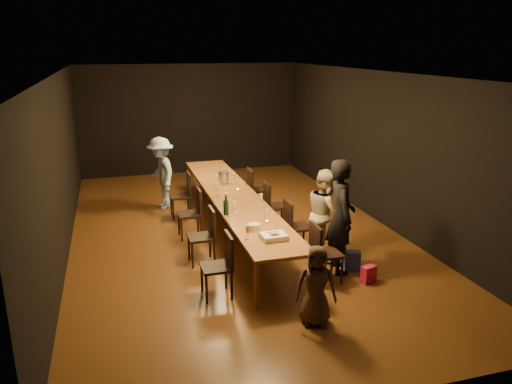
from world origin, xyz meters
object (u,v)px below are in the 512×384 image
object	(u,v)px
chair_right_0	(327,253)
plate_stack	(254,227)
ice_bucket	(224,177)
chair_left_0	(216,266)
chair_left_3	(180,196)
man_blue	(161,173)
birthday_cake	(274,237)
chair_right_2	(276,206)
chair_right_1	(298,226)
chair_right_3	(259,189)
woman_birthday	(341,216)
table	(234,198)
child	(316,285)
chair_left_1	(201,236)
woman_tan	(325,214)
champagne_bottle	(226,204)
chair_left_2	(189,214)

from	to	relation	value
chair_right_0	plate_stack	xyz separation A→B (m)	(-0.99, 0.50, 0.34)
ice_bucket	chair_left_0	bearing A→B (deg)	-104.64
chair_left_3	ice_bucket	distance (m)	1.00
man_blue	birthday_cake	size ratio (longest dim) A/B	4.18
chair_right_2	chair_right_1	bearing A→B (deg)	-0.00
man_blue	chair_right_0	bearing A→B (deg)	12.71
chair_left_0	birthday_cake	size ratio (longest dim) A/B	2.45
chair_right_2	chair_right_3	bearing A→B (deg)	180.00
woman_birthday	chair_right_3	bearing A→B (deg)	18.50
chair_left_3	birthday_cake	bearing A→B (deg)	-166.00
ice_bucket	chair_right_1	bearing A→B (deg)	-68.66
table	chair_left_3	size ratio (longest dim) A/B	6.45
chair_right_1	birthday_cake	distance (m)	1.44
birthday_cake	ice_bucket	size ratio (longest dim) A/B	1.60
table	child	bearing A→B (deg)	-86.34
child	plate_stack	bearing A→B (deg)	122.31
ice_bucket	chair_left_1	bearing A→B (deg)	-112.23
chair_left_3	birthday_cake	distance (m)	3.66
table	ice_bucket	distance (m)	0.94
chair_right_3	child	size ratio (longest dim) A/B	0.86
woman_birthday	birthday_cake	world-z (taller)	woman_birthday
chair_right_3	ice_bucket	bearing A→B (deg)	-71.79
chair_right_1	plate_stack	xyz separation A→B (m)	(-0.99, -0.70, 0.34)
chair_right_2	chair_right_3	xyz separation A→B (m)	(0.00, 1.20, 0.00)
chair_right_3	chair_left_0	bearing A→B (deg)	-25.28
chair_left_0	woman_tan	xyz separation A→B (m)	(2.06, 0.87, 0.30)
chair_right_0	chair_right_3	size ratio (longest dim) A/B	1.00
chair_right_2	plate_stack	xyz separation A→B (m)	(-0.99, -1.90, 0.34)
plate_stack	champagne_bottle	xyz separation A→B (m)	(-0.25, 0.84, 0.13)
table	chair_right_2	xyz separation A→B (m)	(0.85, 0.00, -0.24)
chair_left_1	champagne_bottle	world-z (taller)	champagne_bottle
chair_left_0	plate_stack	distance (m)	0.93
chair_left_3	ice_bucket	size ratio (longest dim) A/B	3.93
chair_right_2	chair_left_0	bearing A→B (deg)	-35.31
chair_right_2	woman_tan	distance (m)	1.59
chair_left_1	child	size ratio (longest dim) A/B	0.86
chair_right_3	table	bearing A→B (deg)	-35.31
chair_left_3	woman_tan	bearing A→B (deg)	-142.97
chair_left_0	chair_left_1	bearing A→B (deg)	0.00
table	ice_bucket	xyz separation A→B (m)	(0.02, 0.93, 0.17)
chair_left_1	plate_stack	world-z (taller)	chair_left_1
table	chair_right_1	world-z (taller)	chair_right_1
chair_right_1	plate_stack	size ratio (longest dim) A/B	4.90
chair_right_3	chair_left_3	xyz separation A→B (m)	(-1.70, 0.00, 0.00)
plate_stack	chair_right_2	bearing A→B (deg)	62.39
chair_right_3	chair_left_3	distance (m)	1.70
chair_right_2	woman_tan	world-z (taller)	woman_tan
chair_left_2	woman_tan	bearing A→B (deg)	-126.57
plate_stack	table	bearing A→B (deg)	85.66
woman_birthday	child	distance (m)	1.73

